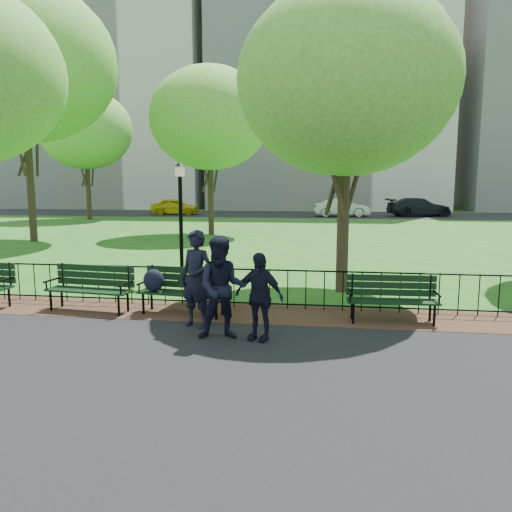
# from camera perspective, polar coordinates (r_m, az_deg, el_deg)

# --- Properties ---
(ground) EXTENTS (120.00, 120.00, 0.00)m
(ground) POSITION_cam_1_polar(r_m,az_deg,el_deg) (9.42, -5.99, -8.83)
(ground) COLOR #215717
(asphalt_path) EXTENTS (60.00, 9.20, 0.01)m
(asphalt_path) POSITION_cam_1_polar(r_m,az_deg,el_deg) (6.40, -13.74, -17.58)
(asphalt_path) COLOR black
(asphalt_path) RESTS_ON ground
(dirt_strip) EXTENTS (60.00, 1.60, 0.01)m
(dirt_strip) POSITION_cam_1_polar(r_m,az_deg,el_deg) (10.82, -4.06, -6.45)
(dirt_strip) COLOR #352315
(dirt_strip) RESTS_ON ground
(far_street) EXTENTS (70.00, 9.00, 0.01)m
(far_street) POSITION_cam_1_polar(r_m,az_deg,el_deg) (43.87, 5.19, 4.75)
(far_street) COLOR black
(far_street) RESTS_ON ground
(iron_fence) EXTENTS (24.06, 0.06, 1.00)m
(iron_fence) POSITION_cam_1_polar(r_m,az_deg,el_deg) (11.19, -3.54, -3.40)
(iron_fence) COLOR black
(iron_fence) RESTS_ON ground
(apartment_west) EXTENTS (22.00, 15.00, 26.00)m
(apartment_west) POSITION_cam_1_polar(r_m,az_deg,el_deg) (62.52, -15.57, 17.52)
(apartment_west) COLOR silver
(apartment_west) RESTS_ON ground
(apartment_mid) EXTENTS (24.00, 15.00, 30.00)m
(apartment_mid) POSITION_cam_1_polar(r_m,az_deg,el_deg) (58.02, 8.21, 20.49)
(apartment_mid) COLOR silver
(apartment_mid) RESTS_ON ground
(park_bench_main) EXTENTS (1.95, 0.82, 1.07)m
(park_bench_main) POSITION_cam_1_polar(r_m,az_deg,el_deg) (10.73, -9.71, -3.09)
(park_bench_main) COLOR black
(park_bench_main) RESTS_ON ground
(park_bench_left_a) EXTENTS (1.95, 0.80, 1.08)m
(park_bench_left_a) POSITION_cam_1_polar(r_m,az_deg,el_deg) (11.44, -18.30, -2.95)
(park_bench_left_a) COLOR black
(park_bench_left_a) RESTS_ON ground
(park_bench_right_a) EXTENTS (1.81, 0.61, 1.01)m
(park_bench_right_a) POSITION_cam_1_polar(r_m,az_deg,el_deg) (10.37, 15.27, -4.16)
(park_bench_right_a) COLOR black
(park_bench_right_a) RESTS_ON ground
(lamppost) EXTENTS (0.30, 0.30, 3.33)m
(lamppost) POSITION_cam_1_polar(r_m,az_deg,el_deg) (14.12, -8.59, 4.38)
(lamppost) COLOR black
(lamppost) RESTS_ON ground
(tree_near_e) EXTENTS (5.38, 5.38, 7.49)m
(tree_near_e) POSITION_cam_1_polar(r_m,az_deg,el_deg) (13.02, 10.31, 18.98)
(tree_near_e) COLOR #2D2116
(tree_near_e) RESTS_ON ground
(tree_mid_w) EXTENTS (8.43, 8.43, 11.75)m
(tree_mid_w) POSITION_cam_1_polar(r_m,az_deg,el_deg) (26.46, -25.13, 19.38)
(tree_mid_w) COLOR #2D2116
(tree_mid_w) RESTS_ON ground
(tree_far_c) EXTENTS (6.28, 6.28, 8.75)m
(tree_far_c) POSITION_cam_1_polar(r_m,az_deg,el_deg) (26.94, -5.29, 15.39)
(tree_far_c) COLOR #2D2116
(tree_far_c) RESTS_ON ground
(tree_far_w) EXTENTS (6.89, 6.89, 9.60)m
(tree_far_w) POSITION_cam_1_polar(r_m,az_deg,el_deg) (40.22, -18.92, 13.51)
(tree_far_w) COLOR #2D2116
(tree_far_w) RESTS_ON ground
(person_left) EXTENTS (0.80, 0.66, 1.88)m
(person_left) POSITION_cam_1_polar(r_m,az_deg,el_deg) (9.64, -6.83, -2.61)
(person_left) COLOR black
(person_left) RESTS_ON asphalt_path
(person_mid) EXTENTS (0.96, 0.61, 1.84)m
(person_mid) POSITION_cam_1_polar(r_m,az_deg,el_deg) (8.86, -3.86, -3.67)
(person_mid) COLOR black
(person_mid) RESTS_ON asphalt_path
(person_right) EXTENTS (0.99, 0.65, 1.57)m
(person_right) POSITION_cam_1_polar(r_m,az_deg,el_deg) (8.80, 0.33, -4.64)
(person_right) COLOR black
(person_right) RESTS_ON asphalt_path
(taxi) EXTENTS (4.24, 1.97, 1.41)m
(taxi) POSITION_cam_1_polar(r_m,az_deg,el_deg) (43.89, -9.24, 5.60)
(taxi) COLOR gold
(taxi) RESTS_ON far_street
(sedan_silver) EXTENTS (4.63, 2.04, 1.48)m
(sedan_silver) POSITION_cam_1_polar(r_m,az_deg,el_deg) (41.44, 9.75, 5.48)
(sedan_silver) COLOR #A6A9AE
(sedan_silver) RESTS_ON far_street
(sedan_dark) EXTENTS (5.55, 3.17, 1.52)m
(sedan_dark) POSITION_cam_1_polar(r_m,az_deg,el_deg) (43.37, 18.13, 5.34)
(sedan_dark) COLOR black
(sedan_dark) RESTS_ON far_street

